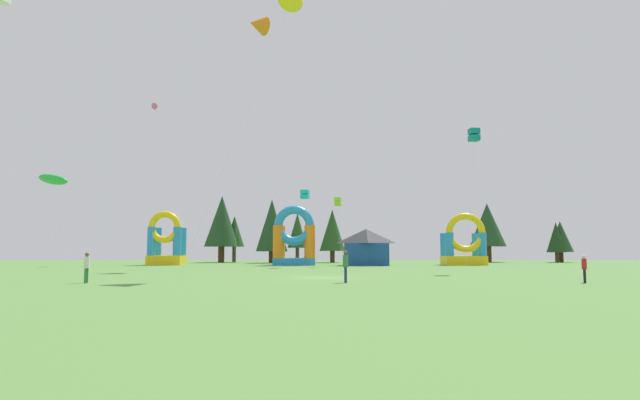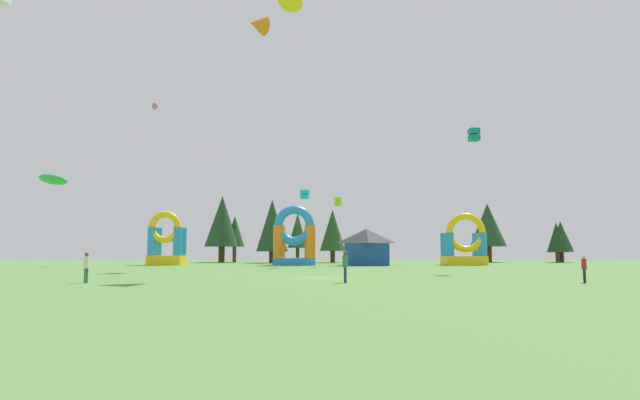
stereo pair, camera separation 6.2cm
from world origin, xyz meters
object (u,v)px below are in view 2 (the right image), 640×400
(person_far_side, at_px, (584,266))
(kite_teal_box, at_px, (474,135))
(kite_cyan_box, at_px, (305,194))
(person_left_edge, at_px, (86,265))
(inflatable_yellow_castle, at_px, (464,246))
(festival_tent, at_px, (366,247))
(kite_green_parafoil, at_px, (53,179))
(kite_pink_parafoil, at_px, (155,106))
(inflatable_blue_arch, at_px, (167,245))
(kite_lime_box, at_px, (338,202))
(inflatable_orange_dome, at_px, (295,242))
(kite_orange_delta, at_px, (258,25))
(person_midfield, at_px, (345,264))

(person_far_side, bearing_deg, kite_teal_box, 20.32)
(kite_cyan_box, xyz_separation_m, person_left_edge, (-12.01, -27.82, -6.93))
(kite_teal_box, xyz_separation_m, inflatable_yellow_castle, (4.91, 21.11, -9.48))
(person_far_side, relative_size, festival_tent, 0.31)
(kite_green_parafoil, distance_m, person_far_side, 33.80)
(kite_pink_parafoil, bearing_deg, inflatable_blue_arch, -43.78)
(festival_tent, bearing_deg, kite_pink_parafoil, 168.37)
(kite_lime_box, height_order, inflatable_orange_dome, kite_lime_box)
(festival_tent, bearing_deg, kite_teal_box, -68.30)
(person_left_edge, xyz_separation_m, inflatable_blue_arch, (-5.41, 36.40, 1.47))
(kite_orange_delta, bearing_deg, kite_lime_box, 18.27)
(person_far_side, xyz_separation_m, festival_tent, (-9.12, 33.59, 1.25))
(inflatable_blue_arch, xyz_separation_m, festival_tent, (24.69, -3.00, -0.31))
(person_left_edge, relative_size, inflatable_orange_dome, 0.24)
(inflatable_blue_arch, bearing_deg, inflatable_orange_dome, -3.92)
(kite_pink_parafoil, distance_m, inflatable_blue_arch, 18.75)
(kite_pink_parafoil, xyz_separation_m, person_midfield, (22.92, -38.99, -19.76))
(inflatable_yellow_castle, bearing_deg, kite_orange_delta, -158.52)
(person_left_edge, relative_size, festival_tent, 0.34)
(kite_teal_box, height_order, person_left_edge, kite_teal_box)
(kite_teal_box, distance_m, inflatable_orange_dome, 27.83)
(kite_orange_delta, height_order, kite_green_parafoil, kite_orange_delta)
(kite_lime_box, distance_m, inflatable_blue_arch, 22.95)
(person_far_side, bearing_deg, kite_lime_box, 37.80)
(person_far_side, bearing_deg, inflatable_yellow_castle, 8.81)
(inflatable_yellow_castle, bearing_deg, inflatable_orange_dome, -179.14)
(kite_pink_parafoil, xyz_separation_m, inflatable_blue_arch, (2.77, -2.65, -18.36))
(kite_pink_parafoil, bearing_deg, kite_lime_box, -23.34)
(person_left_edge, bearing_deg, kite_lime_box, -14.40)
(person_midfield, distance_m, inflatable_orange_dome, 35.52)
(kite_teal_box, relative_size, person_far_side, 7.82)
(kite_teal_box, relative_size, inflatable_blue_arch, 1.85)
(person_left_edge, height_order, inflatable_blue_arch, inflatable_blue_arch)
(kite_pink_parafoil, distance_m, inflatable_yellow_castle, 44.13)
(kite_green_parafoil, relative_size, inflatable_blue_arch, 1.08)
(festival_tent, bearing_deg, inflatable_orange_dome, 167.62)
(kite_cyan_box, height_order, person_left_edge, kite_cyan_box)
(person_far_side, distance_m, inflatable_orange_dome, 39.75)
(person_left_edge, height_order, festival_tent, festival_tent)
(person_midfield, bearing_deg, kite_orange_delta, 10.59)
(kite_orange_delta, height_order, person_left_edge, kite_orange_delta)
(inflatable_blue_arch, bearing_deg, kite_pink_parafoil, 136.22)
(person_left_edge, relative_size, person_far_side, 1.10)
(person_left_edge, distance_m, inflatable_yellow_castle, 47.71)
(kite_green_parafoil, height_order, inflatable_orange_dome, inflatable_orange_dome)
(kite_lime_box, relative_size, person_far_side, 4.89)
(kite_pink_parafoil, distance_m, kite_cyan_box, 26.46)
(kite_green_parafoil, height_order, person_far_side, kite_green_parafoil)
(kite_lime_box, bearing_deg, festival_tent, 52.34)
(kite_lime_box, height_order, inflatable_blue_arch, kite_lime_box)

